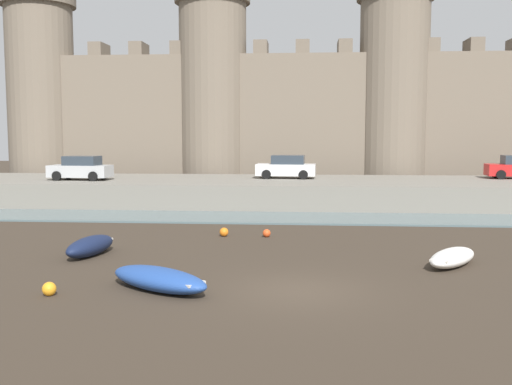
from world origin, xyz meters
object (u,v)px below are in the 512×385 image
(rowboat_midflat_left, at_px, (452,257))
(car_quay_east, at_px, (81,168))
(mooring_buoy_near_channel, at_px, (49,289))
(car_quay_centre_west, at_px, (286,167))
(mooring_buoy_near_shore, at_px, (224,232))
(rowboat_midflat_centre, at_px, (90,246))
(rowboat_near_channel_right, at_px, (159,279))
(mooring_buoy_off_centre, at_px, (267,233))

(rowboat_midflat_left, relative_size, car_quay_east, 0.78)
(mooring_buoy_near_channel, xyz_separation_m, car_quay_centre_west, (6.34, 24.90, 2.21))
(mooring_buoy_near_shore, distance_m, car_quay_east, 16.53)
(rowboat_midflat_centre, bearing_deg, rowboat_near_channel_right, -51.15)
(car_quay_east, bearing_deg, mooring_buoy_off_centre, -41.65)
(rowboat_near_channel_right, distance_m, rowboat_midflat_centre, 6.30)
(rowboat_midflat_centre, xyz_separation_m, mooring_buoy_near_channel, (0.84, -5.77, -0.19))
(mooring_buoy_off_centre, xyz_separation_m, car_quay_centre_west, (0.49, 14.39, 2.23))
(rowboat_midflat_left, distance_m, mooring_buoy_near_shore, 10.64)
(mooring_buoy_near_channel, distance_m, mooring_buoy_off_centre, 12.03)
(rowboat_near_channel_right, bearing_deg, rowboat_midflat_centre, 128.85)
(mooring_buoy_near_shore, xyz_separation_m, mooring_buoy_near_channel, (-3.85, -10.54, 0.00))
(rowboat_near_channel_right, relative_size, mooring_buoy_near_shore, 9.42)
(rowboat_near_channel_right, xyz_separation_m, car_quay_centre_west, (3.22, 24.04, 2.05))
(rowboat_midflat_left, xyz_separation_m, rowboat_midflat_centre, (-13.81, 0.71, 0.07))
(mooring_buoy_off_centre, xyz_separation_m, car_quay_east, (-13.33, 11.85, 2.23))
(car_quay_centre_west, bearing_deg, rowboat_midflat_centre, -110.55)
(mooring_buoy_off_centre, bearing_deg, rowboat_near_channel_right, -105.78)
(rowboat_midflat_left, height_order, car_quay_centre_west, car_quay_centre_west)
(mooring_buoy_near_channel, height_order, car_quay_east, car_quay_east)
(rowboat_midflat_centre, relative_size, mooring_buoy_near_shore, 7.65)
(rowboat_near_channel_right, xyz_separation_m, mooring_buoy_near_shore, (0.73, 9.68, -0.16))
(rowboat_near_channel_right, relative_size, rowboat_midflat_centre, 1.23)
(mooring_buoy_near_channel, bearing_deg, rowboat_midflat_left, 21.32)
(mooring_buoy_near_channel, bearing_deg, car_quay_centre_west, 75.72)
(rowboat_midflat_left, bearing_deg, rowboat_near_channel_right, -156.92)
(car_quay_east, bearing_deg, rowboat_midflat_centre, -68.18)
(mooring_buoy_near_shore, xyz_separation_m, car_quay_east, (-11.33, 11.83, 2.21))
(mooring_buoy_near_shore, relative_size, car_quay_centre_west, 0.10)
(rowboat_midflat_left, relative_size, mooring_buoy_near_channel, 7.78)
(rowboat_midflat_left, bearing_deg, mooring_buoy_off_centre, 142.56)
(mooring_buoy_near_channel, relative_size, car_quay_east, 0.10)
(rowboat_near_channel_right, distance_m, mooring_buoy_near_shore, 9.70)
(rowboat_near_channel_right, xyz_separation_m, rowboat_midflat_left, (9.85, 4.20, -0.04))
(rowboat_midflat_left, distance_m, car_quay_centre_west, 21.03)
(mooring_buoy_near_channel, bearing_deg, mooring_buoy_off_centre, 60.93)
(car_quay_east, bearing_deg, mooring_buoy_near_shore, -46.25)
(rowboat_midflat_centre, relative_size, car_quay_east, 0.76)
(mooring_buoy_near_shore, bearing_deg, car_quay_centre_west, 80.15)
(car_quay_east, bearing_deg, car_quay_centre_west, 10.39)
(rowboat_midflat_centre, bearing_deg, car_quay_centre_west, 69.45)
(car_quay_centre_west, bearing_deg, rowboat_midflat_left, -71.52)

